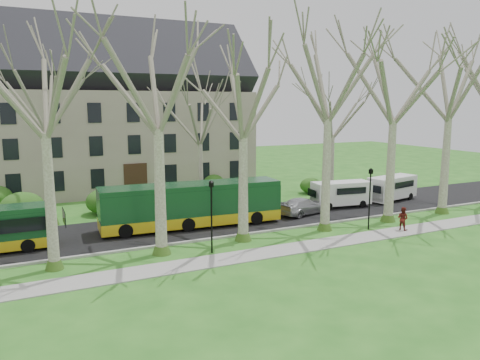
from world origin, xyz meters
The scene contains 14 objects.
ground centered at (0.00, 0.00, 0.00)m, with size 120.00×120.00×0.00m, color #27661D.
sidewalk centered at (0.00, -2.50, 0.03)m, with size 70.00×2.00×0.06m, color gray.
road centered at (0.00, 5.50, 0.03)m, with size 80.00×8.00×0.06m, color black.
curb centered at (0.00, 1.50, 0.07)m, with size 80.00×0.25×0.14m, color #A5A39E.
building centered at (-6.00, 24.00, 8.07)m, with size 26.50×12.20×16.00m.
tree_row_verge centered at (0.00, 0.30, 7.00)m, with size 49.00×7.00×14.00m.
tree_row_far centered at (-1.33, 11.00, 6.00)m, with size 33.00×7.00×12.00m.
lamp_row centered at (0.00, -1.00, 2.57)m, with size 36.22×0.22×4.30m.
hedges centered at (-4.67, 14.00, 1.00)m, with size 30.60×8.60×2.00m.
bus_follow centered at (-5.03, 5.07, 1.68)m, with size 12.92×2.69×3.23m, color #123F1F, non-canonical shape.
sedan centered at (4.26, 4.70, 0.72)m, with size 1.85×4.56×1.32m, color #AFB0B4.
van_a centered at (8.69, 5.58, 1.15)m, with size 5.00×1.82×2.18m, color white, non-canonical shape.
van_b centered at (14.57, 5.72, 1.17)m, with size 5.09×1.85×2.22m, color white, non-canonical shape.
pedestrian_b centered at (7.95, -2.26, 0.88)m, with size 0.79×0.62×1.63m, color #5F1B15.
Camera 1 is at (-16.23, -25.96, 8.84)m, focal length 35.00 mm.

